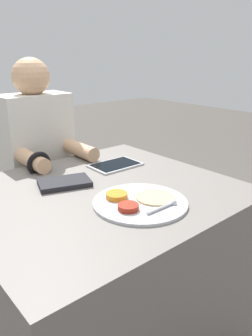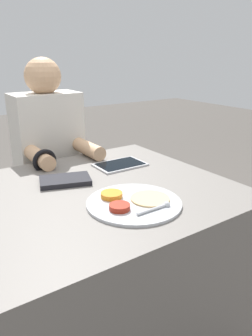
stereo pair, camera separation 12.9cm
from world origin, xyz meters
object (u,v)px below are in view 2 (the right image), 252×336
object	(u,v)px
tablet_device	(120,165)
thali_tray	(133,202)
red_notebook	(65,181)
person_diner	(51,177)

from	to	relation	value
tablet_device	thali_tray	bearing A→B (deg)	-117.31
red_notebook	person_diner	size ratio (longest dim) A/B	0.19
thali_tray	person_diner	distance (m)	0.81
person_diner	thali_tray	bearing A→B (deg)	-91.26
red_notebook	person_diner	distance (m)	0.52
thali_tray	red_notebook	distance (m)	0.33
thali_tray	person_diner	world-z (taller)	person_diner
tablet_device	red_notebook	bearing A→B (deg)	-170.10
thali_tray	tablet_device	bearing A→B (deg)	62.69
thali_tray	person_diner	xyz separation A→B (m)	(0.02, 0.79, -0.16)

